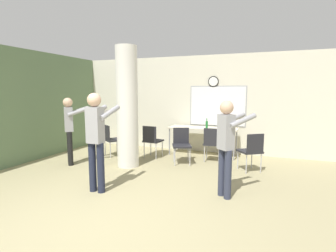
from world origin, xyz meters
TOP-DOWN VIEW (x-y plane):
  - ground_plane at (0.00, 0.00)m, footprint 24.00×24.00m
  - wall_left_accent at (-3.50, 2.50)m, footprint 0.12×7.00m
  - wall_back at (0.01, 5.06)m, footprint 8.00×0.15m
  - support_pillar at (-0.92, 2.84)m, footprint 0.50×0.50m
  - folding_table at (0.49, 4.52)m, footprint 1.89×0.67m
  - bottle_on_table at (0.62, 4.43)m, footprint 0.06×0.06m
  - chair_table_right at (0.88, 3.92)m, footprint 0.46×0.46m
  - chair_near_pillar at (-1.83, 3.52)m, footprint 0.61×0.61m
  - chair_table_front at (0.19, 3.53)m, footprint 0.58×0.58m
  - chair_table_left at (-0.71, 3.75)m, footprint 0.48×0.48m
  - chair_mid_room at (1.85, 3.38)m, footprint 0.61×0.61m
  - person_playing_front at (-0.63, 1.24)m, footprint 0.38×0.69m
  - person_playing_side at (1.53, 1.79)m, footprint 0.61×0.64m
  - person_watching_back at (-2.28, 2.46)m, footprint 0.62×0.62m

SIDE VIEW (x-z plane):
  - ground_plane at x=0.00m, z-range 0.00..0.00m
  - chair_table_right at x=0.88m, z-range 0.08..0.95m
  - chair_near_pillar at x=-1.83m, z-range 0.08..0.95m
  - chair_table_front at x=0.19m, z-range 0.08..0.95m
  - chair_table_left at x=-0.71m, z-range 0.08..0.95m
  - chair_mid_room at x=1.85m, z-range 0.08..0.95m
  - folding_table at x=0.49m, z-range 0.34..1.12m
  - bottle_on_table at x=0.62m, z-range 0.75..1.02m
  - person_watching_back at x=-2.28m, z-range 0.14..1.76m
  - person_playing_side at x=1.53m, z-range 0.14..1.77m
  - person_playing_front at x=-0.63m, z-range 0.15..1.90m
  - wall_back at x=0.01m, z-range 0.00..2.80m
  - wall_left_accent at x=-3.50m, z-range 0.00..2.80m
  - support_pillar at x=-0.92m, z-range 0.00..2.80m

